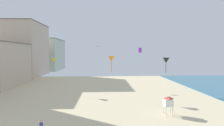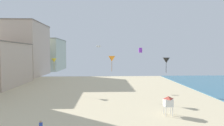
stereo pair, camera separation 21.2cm
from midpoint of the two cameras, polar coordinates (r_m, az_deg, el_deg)
name	(u,v)px [view 1 (the left image)]	position (r m, az deg, el deg)	size (l,w,h in m)	color
boardwalk_hotel_far	(21,50)	(75.55, -26.35, 3.75)	(14.97, 18.95, 19.39)	#C6B29E
boardwalk_hotel_distant	(43,55)	(97.89, -20.70, 2.41)	(17.86, 21.68, 15.26)	#B7C6B2
lifeguard_stand	(168,101)	(26.33, 16.79, -11.31)	(1.10, 1.10, 2.55)	white
kite_purple_box	(140,50)	(41.44, 8.48, 3.94)	(0.68, 0.68, 1.07)	purple
kite_orange_delta	(111,59)	(34.72, -0.34, 1.30)	(1.30, 1.30, 2.96)	orange
kite_yellow_delta	(53,60)	(41.44, -17.83, 0.76)	(1.09, 1.09, 2.47)	yellow
kite_white_parafoil	(98,46)	(46.33, -4.54, 5.24)	(1.30, 0.36, 0.50)	white
kite_black_delta	(166,60)	(31.11, 16.19, 0.79)	(1.10, 1.10, 2.49)	black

